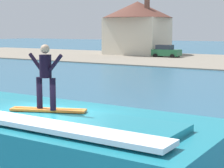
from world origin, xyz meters
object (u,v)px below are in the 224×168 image
(surfboard, at_px, (48,110))
(surfer, at_px, (46,73))
(wave_crest, at_px, (42,139))
(house_with_chimney, at_px, (137,24))
(car_near_shore, at_px, (166,51))

(surfboard, relative_size, surfer, 1.18)
(surfer, bearing_deg, surfboard, 93.85)
(surfer, bearing_deg, wave_crest, 145.15)
(wave_crest, height_order, surfboard, surfboard)
(surfer, bearing_deg, house_with_chimney, 116.40)
(wave_crest, distance_m, car_near_shore, 45.76)
(car_near_shore, bearing_deg, surfboard, -68.99)
(surfer, height_order, house_with_chimney, house_with_chimney)
(surfboard, distance_m, car_near_shore, 46.22)
(car_near_shore, bearing_deg, wave_crest, -69.47)
(surfboard, distance_m, surfer, 1.00)
(wave_crest, bearing_deg, car_near_shore, 110.53)
(surfer, distance_m, house_with_chimney, 52.28)
(surfboard, height_order, house_with_chimney, house_with_chimney)
(surfer, relative_size, car_near_shore, 0.43)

